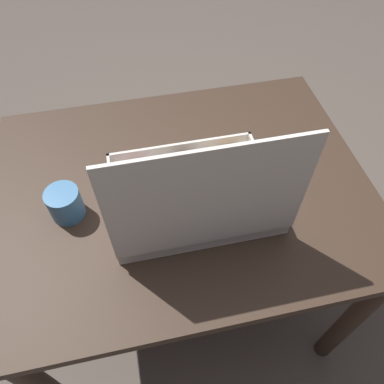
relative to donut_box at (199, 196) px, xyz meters
name	(u,v)px	position (x,y,z in m)	size (l,w,h in m)	color
ground_plane	(186,289)	(0.03, -0.09, -0.77)	(8.00, 8.00, 0.00)	#564C44
dining_table	(183,208)	(0.03, -0.09, -0.17)	(1.02, 0.78, 0.70)	#38281E
donut_box	(199,196)	(0.00, 0.00, 0.00)	(0.41, 0.33, 0.35)	silver
coffee_mug	(65,203)	(0.33, -0.06, -0.02)	(0.08, 0.08, 0.08)	teal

